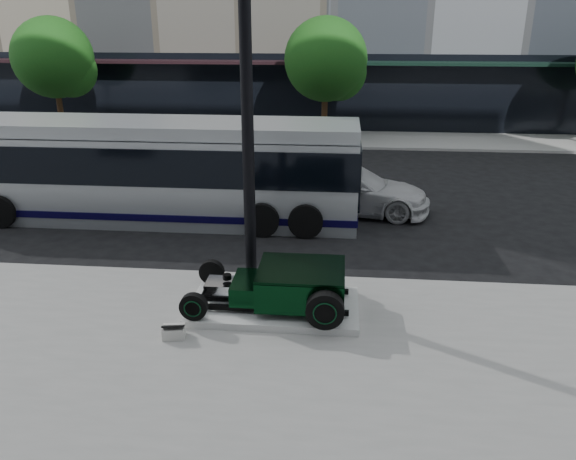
# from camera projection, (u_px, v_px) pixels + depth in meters

# --- Properties ---
(ground) EXTENTS (120.00, 120.00, 0.00)m
(ground) POSITION_uv_depth(u_px,v_px,m) (269.00, 245.00, 14.97)
(ground) COLOR black
(ground) RESTS_ON ground
(sidewalk_far) EXTENTS (70.00, 4.00, 0.12)m
(sidewalk_far) POSITION_uv_depth(u_px,v_px,m) (304.00, 138.00, 27.98)
(sidewalk_far) COLOR gray
(sidewalk_far) RESTS_ON ground
(street_trees) EXTENTS (29.80, 3.80, 5.70)m
(street_trees) POSITION_uv_depth(u_px,v_px,m) (329.00, 63.00, 25.70)
(street_trees) COLOR black
(street_trees) RESTS_ON sidewalk_far
(display_plinth) EXTENTS (3.40, 1.80, 0.15)m
(display_plinth) POSITION_uv_depth(u_px,v_px,m) (274.00, 306.00, 11.39)
(display_plinth) COLOR silver
(display_plinth) RESTS_ON sidewalk_near
(hot_rod) EXTENTS (3.22, 2.00, 0.81)m
(hot_rod) POSITION_uv_depth(u_px,v_px,m) (291.00, 285.00, 11.19)
(hot_rod) COLOR black
(hot_rod) RESTS_ON display_plinth
(info_plaque) EXTENTS (0.44, 0.36, 0.31)m
(info_plaque) POSITION_uv_depth(u_px,v_px,m) (174.00, 331.00, 10.39)
(info_plaque) COLOR silver
(info_plaque) RESTS_ON sidewalk_near
(lamppost) EXTENTS (0.45, 0.45, 8.18)m
(lamppost) POSITION_uv_depth(u_px,v_px,m) (247.00, 114.00, 11.13)
(lamppost) COLOR black
(lamppost) RESTS_ON sidewalk_near
(transit_bus) EXTENTS (12.12, 2.88, 2.92)m
(transit_bus) POSITION_uv_depth(u_px,v_px,m) (154.00, 169.00, 16.60)
(transit_bus) COLOR #AFB4B9
(transit_bus) RESTS_ON ground
(white_sedan) EXTENTS (5.18, 2.69, 1.43)m
(white_sedan) POSITION_uv_depth(u_px,v_px,m) (349.00, 189.00, 17.40)
(white_sedan) COLOR silver
(white_sedan) RESTS_ON ground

